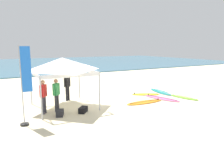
# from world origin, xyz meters

# --- Properties ---
(ground_plane) EXTENTS (80.00, 80.00, 0.00)m
(ground_plane) POSITION_xyz_m (0.00, 0.00, 0.00)
(ground_plane) COLOR beige
(sea) EXTENTS (80.00, 36.00, 0.10)m
(sea) POSITION_xyz_m (0.00, 31.71, 0.05)
(sea) COLOR #386B84
(sea) RESTS_ON ground
(canopy_tent) EXTENTS (3.08, 3.08, 2.75)m
(canopy_tent) POSITION_xyz_m (-2.57, 0.58, 2.39)
(canopy_tent) COLOR #B7B7BC
(canopy_tent) RESTS_ON ground
(surfboard_teal) EXTENTS (1.07, 2.59, 0.19)m
(surfboard_teal) POSITION_xyz_m (4.78, 0.91, 0.04)
(surfboard_teal) COLOR #19847F
(surfboard_teal) RESTS_ON ground
(surfboard_lime) EXTENTS (0.91, 2.05, 0.19)m
(surfboard_lime) POSITION_xyz_m (4.93, -1.17, 0.04)
(surfboard_lime) COLOR #7AD12D
(surfboard_lime) RESTS_ON ground
(surfboard_pink) EXTENTS (1.37, 2.60, 0.19)m
(surfboard_pink) POSITION_xyz_m (3.48, -0.62, 0.04)
(surfboard_pink) COLOR pink
(surfboard_pink) RESTS_ON ground
(surfboard_orange) EXTENTS (2.53, 0.74, 0.19)m
(surfboard_orange) POSITION_xyz_m (1.94, -0.85, 0.04)
(surfboard_orange) COLOR orange
(surfboard_orange) RESTS_ON ground
(surfboard_yellow) EXTENTS (1.94, 1.35, 0.19)m
(surfboard_yellow) POSITION_xyz_m (3.29, 0.77, 0.04)
(surfboard_yellow) COLOR yellow
(surfboard_yellow) RESTS_ON ground
(person_black) EXTENTS (0.47, 0.39, 1.71)m
(person_black) POSITION_xyz_m (-1.95, 1.91, 0.99)
(person_black) COLOR black
(person_black) RESTS_ON ground
(person_red) EXTENTS (0.40, 0.44, 1.71)m
(person_red) POSITION_xyz_m (-3.78, -0.04, 0.99)
(person_red) COLOR #383842
(person_red) RESTS_ON ground
(person_green) EXTENTS (0.41, 0.42, 1.71)m
(person_green) POSITION_xyz_m (-3.12, 0.01, 0.99)
(person_green) COLOR #2D2D33
(person_green) RESTS_ON ground
(banner_flag) EXTENTS (0.60, 0.36, 3.40)m
(banner_flag) POSITION_xyz_m (-4.74, -1.24, 1.57)
(banner_flag) COLOR #99999E
(banner_flag) RESTS_ON ground
(gear_bag_near_tent) EXTENTS (0.53, 0.68, 0.28)m
(gear_bag_near_tent) POSITION_xyz_m (-3.18, -0.75, 0.14)
(gear_bag_near_tent) COLOR #232328
(gear_bag_near_tent) RESTS_ON ground
(gear_bag_by_pole) EXTENTS (0.64, 0.66, 0.28)m
(gear_bag_by_pole) POSITION_xyz_m (-2.00, -0.81, 0.14)
(gear_bag_by_pole) COLOR black
(gear_bag_by_pole) RESTS_ON ground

